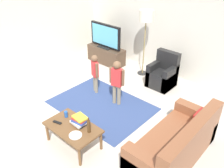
# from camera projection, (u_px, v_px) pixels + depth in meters

# --- Properties ---
(ground) EXTENTS (7.80, 7.80, 0.00)m
(ground) POSITION_uv_depth(u_px,v_px,m) (93.00, 122.00, 5.05)
(ground) COLOR beige
(wall_back) EXTENTS (6.00, 0.12, 2.70)m
(wall_back) POSITION_uv_depth(u_px,v_px,m) (174.00, 26.00, 6.29)
(wall_back) COLOR silver
(wall_back) RESTS_ON ground
(wall_left) EXTENTS (0.12, 6.00, 2.70)m
(wall_left) POSITION_uv_depth(u_px,v_px,m) (8.00, 29.00, 6.11)
(wall_left) COLOR silver
(wall_left) RESTS_ON ground
(area_rug) EXTENTS (2.20, 1.60, 0.01)m
(area_rug) POSITION_uv_depth(u_px,v_px,m) (102.00, 105.00, 5.56)
(area_rug) COLOR #33477A
(area_rug) RESTS_ON ground
(tv_stand) EXTENTS (1.20, 0.44, 0.50)m
(tv_stand) POSITION_uv_depth(u_px,v_px,m) (106.00, 55.00, 7.43)
(tv_stand) COLOR #4C3828
(tv_stand) RESTS_ON ground
(tv) EXTENTS (1.10, 0.28, 0.71)m
(tv) POSITION_uv_depth(u_px,v_px,m) (105.00, 36.00, 7.11)
(tv) COLOR black
(tv) RESTS_ON tv_stand
(couch) EXTENTS (0.80, 1.80, 0.86)m
(couch) POSITION_uv_depth(u_px,v_px,m) (177.00, 146.00, 4.06)
(couch) COLOR brown
(couch) RESTS_ON ground
(armchair) EXTENTS (0.60, 0.60, 0.90)m
(armchair) POSITION_uv_depth(u_px,v_px,m) (163.00, 75.00, 6.20)
(armchair) COLOR black
(armchair) RESTS_ON ground
(floor_lamp) EXTENTS (0.36, 0.36, 1.78)m
(floor_lamp) POSITION_uv_depth(u_px,v_px,m) (146.00, 19.00, 6.13)
(floor_lamp) COLOR #262626
(floor_lamp) RESTS_ON ground
(child_near_tv) EXTENTS (0.30, 0.19, 0.98)m
(child_near_tv) POSITION_uv_depth(u_px,v_px,m) (95.00, 70.00, 5.78)
(child_near_tv) COLOR gray
(child_near_tv) RESTS_ON ground
(child_center) EXTENTS (0.35, 0.18, 1.07)m
(child_center) POSITION_uv_depth(u_px,v_px,m) (117.00, 79.00, 5.30)
(child_center) COLOR gray
(child_center) RESTS_ON ground
(coffee_table) EXTENTS (1.00, 0.60, 0.42)m
(coffee_table) POSITION_uv_depth(u_px,v_px,m) (73.00, 129.00, 4.31)
(coffee_table) COLOR brown
(coffee_table) RESTS_ON ground
(book_stack) EXTENTS (0.29, 0.24, 0.17)m
(book_stack) POSITION_uv_depth(u_px,v_px,m) (79.00, 121.00, 4.29)
(book_stack) COLOR black
(book_stack) RESTS_ON coffee_table
(bottle) EXTENTS (0.06, 0.06, 0.30)m
(bottle) POSITION_uv_depth(u_px,v_px,m) (89.00, 126.00, 4.10)
(bottle) COLOR #4C3319
(bottle) RESTS_ON coffee_table
(tv_remote) EXTENTS (0.18, 0.09, 0.02)m
(tv_remote) POSITION_uv_depth(u_px,v_px,m) (57.00, 122.00, 4.36)
(tv_remote) COLOR black
(tv_remote) RESTS_ON coffee_table
(soda_can) EXTENTS (0.07, 0.07, 0.12)m
(soda_can) POSITION_uv_depth(u_px,v_px,m) (66.00, 114.00, 4.49)
(soda_can) COLOR #2659B2
(soda_can) RESTS_ON coffee_table
(plate) EXTENTS (0.22, 0.22, 0.02)m
(plate) POSITION_uv_depth(u_px,v_px,m) (75.00, 135.00, 4.07)
(plate) COLOR white
(plate) RESTS_ON coffee_table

